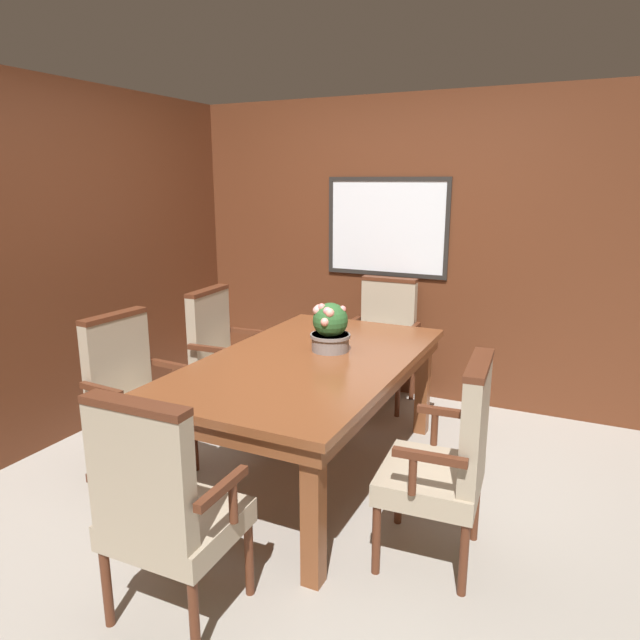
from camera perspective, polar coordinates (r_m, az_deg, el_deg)
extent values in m
plane|color=#A39E93|center=(3.52, -4.02, -16.81)|extent=(14.00, 14.00, 0.00)
cube|color=#5B2D19|center=(4.81, 7.05, 6.99)|extent=(7.20, 0.06, 2.45)
cube|color=white|center=(4.76, 6.70, 9.20)|extent=(0.96, 0.01, 0.73)
cube|color=#282623|center=(4.74, 6.81, 13.83)|extent=(1.03, 0.02, 0.04)
cube|color=#282623|center=(4.81, 6.55, 4.63)|extent=(1.03, 0.02, 0.04)
cube|color=#282623|center=(4.94, 1.13, 9.46)|extent=(0.03, 0.02, 0.73)
cube|color=#282623|center=(4.62, 12.61, 8.83)|extent=(0.04, 0.02, 0.73)
cube|color=#5B2D19|center=(4.23, -25.70, 4.79)|extent=(0.06, 7.20, 2.45)
cube|color=brown|center=(3.13, -16.59, -14.08)|extent=(0.09, 0.09, 0.71)
cube|color=brown|center=(2.66, -0.66, -18.76)|extent=(0.09, 0.09, 0.71)
cube|color=brown|center=(4.49, -1.28, -4.81)|extent=(0.09, 0.09, 0.71)
cube|color=brown|center=(4.18, 10.24, -6.48)|extent=(0.09, 0.09, 0.71)
cube|color=brown|center=(3.44, -1.08, -5.24)|extent=(1.08, 1.93, 0.09)
cube|color=brown|center=(3.41, -1.09, -4.17)|extent=(1.14, 1.99, 0.04)
cylinder|color=#562B19|center=(3.48, -17.31, -14.49)|extent=(0.04, 0.04, 0.36)
cylinder|color=#562B19|center=(3.75, -12.41, -12.01)|extent=(0.04, 0.04, 0.36)
cylinder|color=#562B19|center=(3.75, -21.58, -12.67)|extent=(0.04, 0.04, 0.36)
cylinder|color=#562B19|center=(4.00, -16.72, -10.55)|extent=(0.04, 0.04, 0.36)
cube|color=tan|center=(3.64, -17.25, -9.08)|extent=(0.49, 0.52, 0.11)
cube|color=tan|center=(3.67, -19.63, -3.83)|extent=(0.11, 0.46, 0.52)
cube|color=#562B19|center=(3.60, -19.98, 0.37)|extent=(0.12, 0.46, 0.03)
cylinder|color=#562B19|center=(3.41, -20.16, -8.22)|extent=(0.04, 0.04, 0.19)
cube|color=#562B19|center=(3.43, -21.04, -6.50)|extent=(0.32, 0.06, 0.04)
cylinder|color=#562B19|center=(3.73, -14.20, -5.86)|extent=(0.04, 0.04, 0.19)
cube|color=#562B19|center=(3.75, -15.05, -4.31)|extent=(0.32, 0.06, 0.04)
cylinder|color=#562B19|center=(2.73, -7.10, -22.57)|extent=(0.04, 0.04, 0.36)
cylinder|color=#562B19|center=(2.94, -14.81, -19.96)|extent=(0.04, 0.04, 0.36)
cylinder|color=#562B19|center=(2.47, -12.45, -27.25)|extent=(0.04, 0.04, 0.36)
cylinder|color=#562B19|center=(2.71, -20.53, -23.74)|extent=(0.04, 0.04, 0.36)
cube|color=tan|center=(2.57, -14.08, -19.12)|extent=(0.50, 0.47, 0.11)
cube|color=tan|center=(2.29, -17.55, -14.56)|extent=(0.46, 0.09, 0.52)
cube|color=#562B19|center=(2.17, -18.08, -8.12)|extent=(0.46, 0.10, 0.03)
cylinder|color=#562B19|center=(2.38, -8.69, -17.46)|extent=(0.04, 0.04, 0.19)
cube|color=#562B19|center=(2.28, -9.74, -16.21)|extent=(0.04, 0.32, 0.04)
cylinder|color=#562B19|center=(2.66, -18.27, -14.43)|extent=(0.04, 0.04, 0.19)
cube|color=#562B19|center=(2.58, -19.48, -13.18)|extent=(0.04, 0.32, 0.04)
cylinder|color=#562B19|center=(3.19, 7.88, -16.71)|extent=(0.04, 0.04, 0.36)
cylinder|color=#562B19|center=(2.83, 5.65, -20.95)|extent=(0.04, 0.04, 0.36)
cylinder|color=#562B19|center=(3.14, 15.27, -17.65)|extent=(0.04, 0.04, 0.36)
cylinder|color=#562B19|center=(2.77, 14.17, -22.17)|extent=(0.04, 0.04, 0.36)
cube|color=tan|center=(2.85, 10.97, -15.34)|extent=(0.49, 0.52, 0.11)
cube|color=tan|center=(2.69, 15.27, -9.93)|extent=(0.11, 0.46, 0.52)
cube|color=#562B19|center=(2.60, 15.66, -4.33)|extent=(0.12, 0.46, 0.03)
cylinder|color=#562B19|center=(3.02, 11.38, -10.51)|extent=(0.04, 0.04, 0.19)
cube|color=#562B19|center=(2.97, 12.78, -9.01)|extent=(0.32, 0.06, 0.04)
cylinder|color=#562B19|center=(2.57, 9.25, -15.00)|extent=(0.04, 0.04, 0.19)
cube|color=#562B19|center=(2.51, 10.90, -13.33)|extent=(0.32, 0.06, 0.04)
cylinder|color=#562B19|center=(4.61, 2.59, -6.64)|extent=(0.04, 0.04, 0.36)
cylinder|color=#562B19|center=(4.48, 7.76, -7.41)|extent=(0.04, 0.04, 0.36)
cylinder|color=#562B19|center=(4.96, 4.34, -5.18)|extent=(0.04, 0.04, 0.36)
cylinder|color=#562B19|center=(4.83, 9.17, -5.83)|extent=(0.04, 0.04, 0.36)
cube|color=tan|center=(4.64, 6.03, -3.53)|extent=(0.50, 0.46, 0.11)
cube|color=tan|center=(4.73, 6.87, 0.75)|extent=(0.45, 0.08, 0.52)
cube|color=#562B19|center=(4.68, 6.97, 4.05)|extent=(0.45, 0.09, 0.03)
cylinder|color=#562B19|center=(4.65, 2.97, -1.51)|extent=(0.04, 0.04, 0.19)
cube|color=#562B19|center=(4.69, 3.29, -0.20)|extent=(0.04, 0.32, 0.04)
cylinder|color=#562B19|center=(4.49, 9.02, -2.22)|extent=(0.04, 0.04, 0.19)
cube|color=#562B19|center=(4.53, 9.30, -0.86)|extent=(0.04, 0.32, 0.04)
cylinder|color=#562B19|center=(4.10, -7.75, -9.47)|extent=(0.04, 0.04, 0.36)
cylinder|color=#562B19|center=(4.45, -4.97, -7.46)|extent=(0.04, 0.04, 0.36)
cylinder|color=#562B19|center=(4.30, -12.39, -8.54)|extent=(0.04, 0.04, 0.36)
cylinder|color=#562B19|center=(4.63, -9.37, -6.72)|extent=(0.04, 0.04, 0.36)
cube|color=tan|center=(4.28, -8.72, -5.11)|extent=(0.48, 0.52, 0.11)
cube|color=tan|center=(4.29, -11.04, -0.77)|extent=(0.11, 0.46, 0.52)
cube|color=#562B19|center=(4.23, -11.21, 2.86)|extent=(0.11, 0.46, 0.03)
cylinder|color=#562B19|center=(4.01, -10.24, -4.24)|extent=(0.04, 0.04, 0.19)
cube|color=#562B19|center=(4.02, -11.12, -2.84)|extent=(0.32, 0.05, 0.04)
cylinder|color=#562B19|center=(4.43, -6.73, -2.37)|extent=(0.04, 0.04, 0.19)
cube|color=#562B19|center=(4.44, -7.54, -1.11)|extent=(0.32, 0.05, 0.04)
cylinder|color=gray|center=(3.54, 1.03, -2.24)|extent=(0.23, 0.23, 0.11)
cylinder|color=gray|center=(3.53, 1.04, -1.57)|extent=(0.25, 0.25, 0.02)
sphere|color=#2D602D|center=(3.50, 1.04, -0.03)|extent=(0.22, 0.22, 0.22)
sphere|color=#E5A29B|center=(3.48, -0.27, 0.96)|extent=(0.06, 0.06, 0.06)
sphere|color=pink|center=(3.48, 2.27, 1.09)|extent=(0.04, 0.04, 0.04)
sphere|color=#F3A295|center=(3.51, -0.15, 1.15)|extent=(0.05, 0.05, 0.05)
sphere|color=pink|center=(3.42, 0.73, 0.89)|extent=(0.05, 0.05, 0.05)
sphere|color=#F3A595|center=(3.40, 0.48, -0.20)|extent=(0.05, 0.05, 0.05)
sphere|color=#F8A792|center=(3.41, 0.98, 0.72)|extent=(0.06, 0.06, 0.06)
sphere|color=pink|center=(3.46, 0.17, 1.28)|extent=(0.05, 0.05, 0.05)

